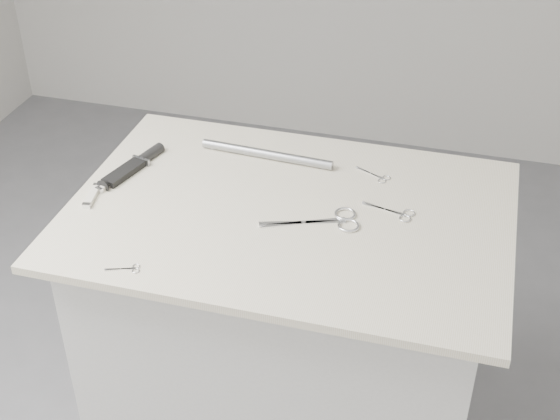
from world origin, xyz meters
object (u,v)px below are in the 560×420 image
(large_shears, at_px, (331,221))
(sheathed_knife, at_px, (137,164))
(embroidery_scissors_b, at_px, (377,176))
(tiny_scissors, at_px, (128,269))
(plinth, at_px, (288,358))
(embroidery_scissors_a, at_px, (397,213))
(metal_rail, at_px, (267,154))
(pocket_knife_a, at_px, (111,183))
(pocket_knife_b, at_px, (92,195))

(large_shears, distance_m, sheathed_knife, 0.52)
(embroidery_scissors_b, relative_size, tiny_scissors, 1.28)
(plinth, xyz_separation_m, embroidery_scissors_a, (0.24, 0.05, 0.47))
(plinth, xyz_separation_m, metal_rail, (-0.11, 0.21, 0.48))
(large_shears, xyz_separation_m, sheathed_knife, (-0.51, 0.10, 0.00))
(large_shears, height_order, pocket_knife_a, pocket_knife_a)
(tiny_scissors, relative_size, pocket_knife_b, 0.73)
(plinth, bearing_deg, pocket_knife_a, -178.64)
(large_shears, distance_m, pocket_knife_a, 0.54)
(large_shears, relative_size, embroidery_scissors_b, 2.40)
(metal_rail, bearing_deg, large_shears, -46.45)
(plinth, height_order, pocket_knife_b, pocket_knife_b)
(metal_rail, bearing_deg, embroidery_scissors_a, -23.92)
(metal_rail, bearing_deg, plinth, -61.31)
(plinth, height_order, metal_rail, metal_rail)
(embroidery_scissors_a, bearing_deg, embroidery_scissors_b, 129.56)
(plinth, relative_size, embroidery_scissors_a, 7.36)
(embroidery_scissors_a, xyz_separation_m, embroidery_scissors_b, (-0.07, 0.14, -0.00))
(sheathed_knife, bearing_deg, plinth, -85.75)
(large_shears, distance_m, embroidery_scissors_b, 0.22)
(embroidery_scissors_a, bearing_deg, metal_rail, 169.54)
(tiny_scissors, bearing_deg, plinth, 28.39)
(large_shears, bearing_deg, pocket_knife_a, 158.17)
(embroidery_scissors_b, distance_m, sheathed_knife, 0.59)
(embroidery_scissors_b, bearing_deg, pocket_knife_b, -130.46)
(large_shears, height_order, pocket_knife_b, pocket_knife_b)
(embroidery_scissors_a, relative_size, metal_rail, 0.36)
(plinth, xyz_separation_m, pocket_knife_b, (-0.45, -0.07, 0.48))
(embroidery_scissors_b, height_order, sheathed_knife, sheathed_knife)
(pocket_knife_b, bearing_deg, tiny_scissors, -148.77)
(pocket_knife_b, bearing_deg, plinth, -90.37)
(sheathed_knife, bearing_deg, embroidery_scissors_a, -77.09)
(large_shears, xyz_separation_m, embroidery_scissors_b, (0.07, 0.21, -0.00))
(pocket_knife_a, xyz_separation_m, metal_rail, (0.32, 0.22, 0.01))
(sheathed_knife, height_order, pocket_knife_a, sheathed_knife)
(embroidery_scissors_b, xyz_separation_m, sheathed_knife, (-0.58, -0.11, 0.01))
(pocket_knife_a, bearing_deg, embroidery_scissors_b, -52.72)
(sheathed_knife, bearing_deg, metal_rail, -51.57)
(tiny_scissors, distance_m, metal_rail, 0.52)
(embroidery_scissors_b, bearing_deg, embroidery_scissors_a, -37.50)
(pocket_knife_b, bearing_deg, large_shears, -93.93)
(plinth, height_order, embroidery_scissors_a, embroidery_scissors_a)
(plinth, xyz_separation_m, embroidery_scissors_b, (0.17, 0.19, 0.47))
(plinth, distance_m, pocket_knife_b, 0.66)
(plinth, distance_m, embroidery_scissors_b, 0.54)
(pocket_knife_b, bearing_deg, sheathed_knife, -24.75)
(tiny_scissors, height_order, sheathed_knife, sheathed_knife)
(pocket_knife_a, bearing_deg, large_shears, -72.26)
(large_shears, relative_size, embroidery_scissors_a, 1.78)
(embroidery_scissors_a, xyz_separation_m, metal_rail, (-0.35, 0.16, 0.01))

